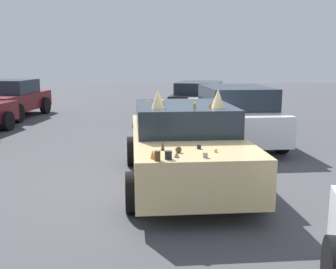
% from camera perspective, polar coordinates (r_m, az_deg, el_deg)
% --- Properties ---
extents(ground_plane, '(60.00, 60.00, 0.00)m').
position_cam_1_polar(ground_plane, '(7.52, 2.30, -6.76)').
color(ground_plane, '#47474C').
extents(art_car_decorated, '(4.53, 2.41, 1.74)m').
position_cam_1_polar(art_car_decorated, '(7.37, 2.31, -1.30)').
color(art_car_decorated, '#D8BC7F').
rests_on(art_car_decorated, ground).
extents(parked_sedan_row_back_center, '(4.06, 2.35, 1.43)m').
position_cam_1_polar(parked_sedan_row_back_center, '(16.76, -21.23, 4.68)').
color(parked_sedan_row_back_center, '#5B1419').
rests_on(parked_sedan_row_back_center, ground).
extents(parked_sedan_behind_right, '(4.74, 2.33, 1.52)m').
position_cam_1_polar(parked_sedan_behind_right, '(11.05, 8.94, 2.83)').
color(parked_sedan_behind_right, white).
rests_on(parked_sedan_behind_right, ground).
extents(parked_sedan_row_back_far, '(4.70, 2.63, 1.35)m').
position_cam_1_polar(parked_sedan_row_back_far, '(16.13, 4.53, 5.09)').
color(parked_sedan_row_back_far, black).
rests_on(parked_sedan_row_back_far, ground).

